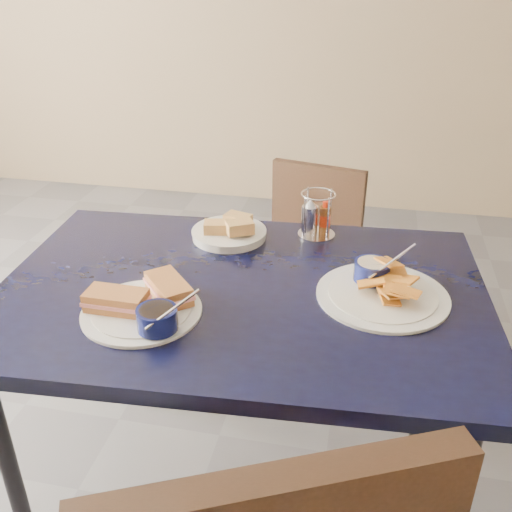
% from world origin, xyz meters
% --- Properties ---
extents(ground, '(6.00, 6.00, 0.00)m').
position_xyz_m(ground, '(0.00, 0.00, 0.00)').
color(ground, '#58585E').
rests_on(ground, ground).
extents(dining_table, '(1.27, 0.89, 0.75)m').
position_xyz_m(dining_table, '(0.14, 0.10, 0.68)').
color(dining_table, black).
rests_on(dining_table, ground).
extents(chair_far, '(0.44, 0.43, 0.78)m').
position_xyz_m(chair_far, '(0.20, 0.89, 0.45)').
color(chair_far, black).
rests_on(chair_far, ground).
extents(sandwich_plate, '(0.30, 0.28, 0.12)m').
position_xyz_m(sandwich_plate, '(-0.05, -0.07, 0.77)').
color(sandwich_plate, white).
rests_on(sandwich_plate, dining_table).
extents(plantain_plate, '(0.32, 0.32, 0.12)m').
position_xyz_m(plantain_plate, '(0.48, 0.14, 0.77)').
color(plantain_plate, white).
rests_on(plantain_plate, dining_table).
extents(bread_basket, '(0.22, 0.22, 0.07)m').
position_xyz_m(bread_basket, '(0.04, 0.36, 0.77)').
color(bread_basket, white).
rests_on(bread_basket, dining_table).
extents(condiment_caddy, '(0.11, 0.11, 0.14)m').
position_xyz_m(condiment_caddy, '(0.28, 0.43, 0.81)').
color(condiment_caddy, silver).
rests_on(condiment_caddy, dining_table).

